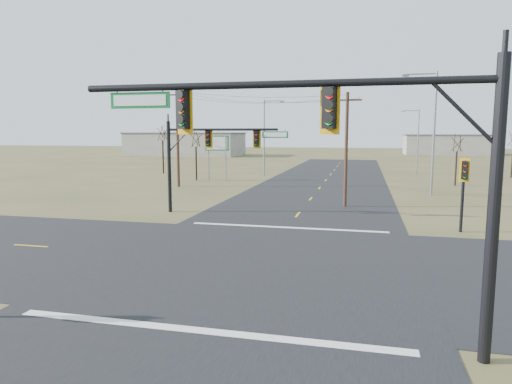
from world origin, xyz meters
TOP-DOWN VIEW (x-y plane):
  - ground at (0.00, 0.00)m, footprint 320.00×320.00m
  - road_ew at (0.00, 0.00)m, footprint 160.00×14.00m
  - road_ns at (0.00, 0.00)m, footprint 14.00×160.00m
  - stop_bar_near at (0.00, -7.50)m, footprint 12.00×0.40m
  - stop_bar_far at (0.00, 7.50)m, footprint 12.00×0.40m
  - mast_arm_near at (3.96, -7.50)m, footprint 11.03×0.58m
  - mast_arm_far at (-6.17, 11.17)m, footprint 8.83×0.45m
  - pedestal_signal_ne at (10.05, 8.57)m, footprint 0.66×0.57m
  - utility_pole_near at (3.08, 16.47)m, footprint 2.16×0.25m
  - utility_pole_far at (-14.86, 25.93)m, footprint 2.46×0.77m
  - highway_sign at (-12.87, 33.15)m, footprint 2.88×0.31m
  - streetlight_a at (10.35, 25.16)m, footprint 3.15×0.47m
  - streetlight_b at (11.49, 48.05)m, footprint 2.52×0.39m
  - streetlight_c at (-8.41, 40.32)m, footprint 2.81×0.30m
  - bare_tree_a at (-15.37, 32.63)m, footprint 2.66×2.66m
  - bare_tree_b at (-23.26, 40.33)m, footprint 3.39×3.39m
  - bare_tree_c at (14.23, 33.85)m, footprint 3.13×3.13m
  - warehouse_left at (-40.00, 90.00)m, footprint 28.00×14.00m
  - warehouse_mid at (25.00, 110.00)m, footprint 20.00×12.00m

SIDE VIEW (x-z plane):
  - ground at x=0.00m, z-range 0.00..0.00m
  - road_ew at x=0.00m, z-range 0.00..0.02m
  - road_ns at x=0.00m, z-range 0.00..0.02m
  - stop_bar_near at x=0.00m, z-range 0.03..0.03m
  - stop_bar_far at x=0.00m, z-range 0.03..0.03m
  - warehouse_mid at x=25.00m, z-range 0.00..5.00m
  - warehouse_left at x=-40.00m, z-range 0.00..5.50m
  - pedestal_signal_ne at x=10.05m, z-range 1.01..5.35m
  - highway_sign at x=-12.87m, z-range 1.17..6.57m
  - utility_pole_near at x=3.08m, z-range 0.20..9.02m
  - bare_tree_c at x=14.23m, z-range 1.70..7.68m
  - mast_arm_far at x=-6.17m, z-range 1.48..8.06m
  - bare_tree_a at x=-15.37m, z-range 1.85..8.22m
  - streetlight_b at x=11.49m, z-range 0.55..9.55m
  - utility_pole_far at x=-14.86m, z-range 0.17..10.46m
  - mast_arm_near at x=3.96m, z-range 1.72..9.33m
  - streetlight_c at x=-8.41m, z-range 0.62..10.72m
  - bare_tree_b at x=-23.26m, z-range 2.16..9.37m
  - streetlight_a at x=10.35m, z-range 0.69..11.93m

